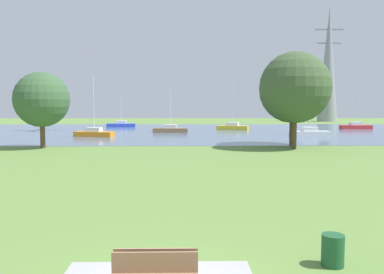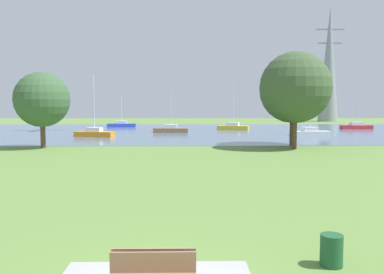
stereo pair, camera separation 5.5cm
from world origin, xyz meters
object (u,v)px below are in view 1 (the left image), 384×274
object	(u,v)px
sailboat_red	(356,126)
sailboat_orange	(94,133)
tree_mid_shore	(42,100)
sailboat_blue	(121,125)
electricity_pylon	(328,64)
tree_west_far	(295,88)
tree_east_near	(293,90)
bench_facing_water	(156,269)
litter_bin	(333,250)
sailboat_yellow	(233,127)
sailboat_brown	(170,129)
sailboat_white	(310,132)

from	to	relation	value
sailboat_red	sailboat_orange	world-z (taller)	sailboat_orange
tree_mid_shore	sailboat_blue	bearing A→B (deg)	86.39
sailboat_orange	electricity_pylon	size ratio (longest dim) A/B	0.29
sailboat_red	tree_mid_shore	distance (m)	48.16
tree_west_far	tree_east_near	size ratio (longest dim) A/B	1.02
bench_facing_water	litter_bin	xyz separation A→B (m)	(4.33, 1.23, -0.07)
sailboat_orange	sailboat_yellow	bearing A→B (deg)	34.60
sailboat_red	sailboat_brown	size ratio (longest dim) A/B	1.04
bench_facing_water	tree_west_far	size ratio (longest dim) A/B	0.21
sailboat_white	sailboat_yellow	xyz separation A→B (m)	(-8.17, 12.27, 0.02)
bench_facing_water	electricity_pylon	world-z (taller)	electricity_pylon
litter_bin	sailboat_white	bearing A→B (deg)	73.54
sailboat_orange	electricity_pylon	xyz separation A→B (m)	(43.24, 41.38, 12.29)
bench_facing_water	sailboat_orange	xyz separation A→B (m)	(-10.44, 40.91, 0.00)
litter_bin	sailboat_brown	xyz separation A→B (m)	(-5.69, 46.42, 0.05)
tree_east_near	electricity_pylon	xyz separation A→B (m)	(21.83, 52.09, 7.41)
sailboat_blue	sailboat_orange	bearing A→B (deg)	-90.65
sailboat_yellow	sailboat_brown	bearing A→B (deg)	-147.41
tree_east_near	sailboat_orange	bearing A→B (deg)	153.42
bench_facing_water	litter_bin	world-z (taller)	bench_facing_water
sailboat_red	sailboat_orange	bearing A→B (deg)	-159.96
sailboat_red	sailboat_yellow	distance (m)	19.71
sailboat_red	litter_bin	bearing A→B (deg)	-113.56
litter_bin	tree_west_far	bearing A→B (deg)	76.84
bench_facing_water	litter_bin	bearing A→B (deg)	15.81
litter_bin	bench_facing_water	bearing A→B (deg)	-164.19
tree_mid_shore	tree_east_near	distance (m)	23.33
sailboat_yellow	tree_west_far	distance (m)	26.66
bench_facing_water	tree_mid_shore	xyz separation A→B (m)	(-12.26, 28.25, 3.92)
tree_east_near	sailboat_yellow	bearing A→B (deg)	97.12
bench_facing_water	sailboat_brown	bearing A→B (deg)	91.63
bench_facing_water	sailboat_orange	distance (m)	42.22
tree_mid_shore	electricity_pylon	distance (m)	70.85
tree_east_near	electricity_pylon	bearing A→B (deg)	67.26
sailboat_white	sailboat_brown	size ratio (longest dim) A/B	1.10
litter_bin	sailboat_white	xyz separation A→B (m)	(11.87, 40.16, 0.06)
tree_west_far	sailboat_orange	bearing A→B (deg)	147.53
sailboat_blue	tree_west_far	distance (m)	39.29
litter_bin	sailboat_brown	world-z (taller)	sailboat_brown
sailboat_yellow	litter_bin	bearing A→B (deg)	-94.04
electricity_pylon	sailboat_brown	bearing A→B (deg)	-134.60
tree_mid_shore	sailboat_red	bearing A→B (deg)	33.62
tree_west_far	bench_facing_water	bearing A→B (deg)	-110.83
sailboat_white	tree_east_near	size ratio (longest dim) A/B	0.74
tree_west_far	electricity_pylon	bearing A→B (deg)	67.82
litter_bin	sailboat_blue	bearing A→B (deg)	103.78
sailboat_brown	sailboat_orange	bearing A→B (deg)	-143.42
sailboat_orange	bench_facing_water	bearing A→B (deg)	-75.68
litter_bin	sailboat_brown	size ratio (longest dim) A/B	0.14
sailboat_white	sailboat_orange	bearing A→B (deg)	-178.97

